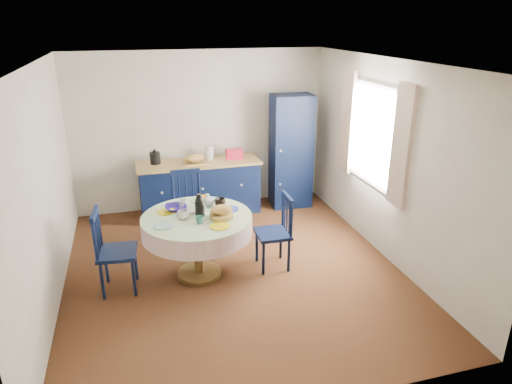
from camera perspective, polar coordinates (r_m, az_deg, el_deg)
The scene contains 17 objects.
floor at distance 5.77m, azimuth -2.83°, elevation -9.70°, with size 4.50×4.50×0.00m, color black.
ceiling at distance 4.98m, azimuth -3.36°, elevation 15.87°, with size 4.50×4.50×0.00m, color white.
wall_back at distance 7.37m, azimuth -6.97°, elevation 7.56°, with size 4.00×0.02×2.50m, color silver.
wall_left at distance 5.22m, azimuth -25.02°, elevation 0.03°, with size 0.02×4.50×2.50m, color silver.
wall_right at distance 5.98m, azimuth 16.00°, elevation 3.72°, with size 0.02×4.50×2.50m, color silver.
window at distance 6.13m, azimuth 14.45°, elevation 6.96°, with size 0.10×1.74×1.45m.
kitchen_counter at distance 7.26m, azimuth -7.05°, elevation 0.68°, with size 1.91×0.60×1.09m.
pantry_cabinet at distance 7.42m, azimuth 4.41°, elevation 5.06°, with size 0.66×0.49×1.83m.
dining_table at distance 5.40m, azimuth -7.29°, elevation -4.21°, with size 1.29×1.29×1.06m.
chair_left at distance 5.39m, azimuth -17.44°, elevation -6.99°, with size 0.46×0.48×0.99m.
chair_far at distance 6.34m, azimuth -8.47°, elevation -1.85°, with size 0.45×0.43×1.00m.
chair_right at distance 5.64m, azimuth 2.50°, elevation -4.94°, with size 0.41×0.43×0.94m.
mug_a at distance 5.29m, azimuth -9.10°, elevation -2.82°, with size 0.13×0.13×0.10m, color silver.
mug_b at distance 5.14m, azimuth -7.03°, elevation -3.50°, with size 0.09×0.09×0.09m, color #377971.
mug_c at distance 5.58m, azimuth -4.49°, elevation -1.31°, with size 0.13×0.13×0.10m, color black.
mug_d at distance 5.60m, azimuth -9.22°, elevation -1.45°, with size 0.11×0.11×0.10m, color silver.
cobalt_bowl at distance 5.53m, azimuth -9.97°, elevation -1.98°, with size 0.26×0.26×0.06m, color navy.
Camera 1 is at (-1.07, -4.85, 2.94)m, focal length 32.00 mm.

